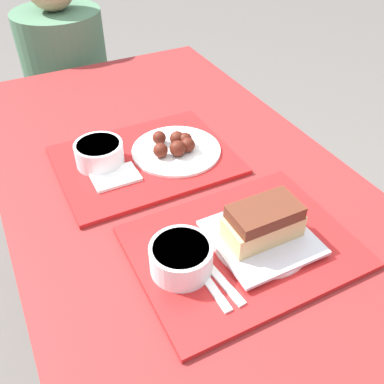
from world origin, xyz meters
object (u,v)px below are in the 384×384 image
tray_near (242,247)px  tray_far (145,160)px  bowl_coleslaw_near (181,257)px  person_seated_across (65,63)px  bowl_coleslaw_far (99,153)px  brisket_sandwich_plate (262,229)px  wings_plate_far (176,147)px

tray_near → tray_far: size_ratio=1.00×
bowl_coleslaw_near → person_seated_across: bearing=86.7°
bowl_coleslaw_near → bowl_coleslaw_far: same height
tray_far → bowl_coleslaw_near: (-0.08, -0.37, 0.04)m
brisket_sandwich_plate → person_seated_across: (-0.10, 1.26, -0.12)m
bowl_coleslaw_near → wings_plate_far: size_ratio=0.52×
tray_near → person_seated_across: bearing=93.0°
wings_plate_far → tray_near: bearing=-93.2°
bowl_coleslaw_near → brisket_sandwich_plate: (0.18, -0.01, 0.00)m
tray_far → person_seated_across: person_seated_across is taller
bowl_coleslaw_near → person_seated_across: size_ratio=0.18×
tray_near → wings_plate_far: 0.36m
person_seated_across → bowl_coleslaw_far: bearing=-97.1°
tray_far → wings_plate_far: wings_plate_far is taller
bowl_coleslaw_far → person_seated_across: bearing=82.9°
tray_far → wings_plate_far: 0.09m
bowl_coleslaw_near → wings_plate_far: (0.16, 0.36, -0.02)m
brisket_sandwich_plate → wings_plate_far: (-0.02, 0.37, -0.02)m
person_seated_across → tray_far: bearing=-89.9°
wings_plate_far → person_seated_across: bearing=95.4°
tray_near → bowl_coleslaw_far: bowl_coleslaw_far is taller
tray_near → tray_far: bearing=99.6°
tray_far → brisket_sandwich_plate: size_ratio=2.20×
tray_far → bowl_coleslaw_near: size_ratio=3.65×
bowl_coleslaw_far → wings_plate_far: bearing=-11.8°
bowl_coleslaw_near → person_seated_across: person_seated_across is taller
tray_far → bowl_coleslaw_far: 0.12m
tray_near → wings_plate_far: (0.02, 0.36, 0.02)m
tray_near → wings_plate_far: bearing=86.8°
tray_far → bowl_coleslaw_far: bearing=164.3°
wings_plate_far → person_seated_across: 0.90m
bowl_coleslaw_near → person_seated_across: (0.07, 1.25, -0.11)m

